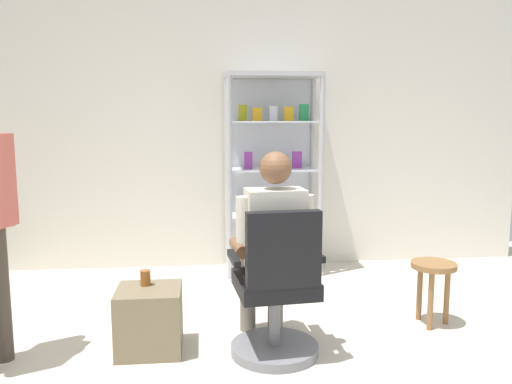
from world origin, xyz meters
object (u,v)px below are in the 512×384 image
at_px(display_cabinet_main, 272,172).
at_px(tea_glass, 145,278).
at_px(office_chair, 277,297).
at_px(seated_shopkeeper, 271,241).
at_px(storage_crate, 149,320).
at_px(wooden_stool, 433,276).

height_order(display_cabinet_main, tea_glass, display_cabinet_main).
bearing_deg(office_chair, seated_shopkeeper, 95.57).
relative_size(office_chair, seated_shopkeeper, 0.74).
bearing_deg(seated_shopkeeper, display_cabinet_main, 82.37).
height_order(storage_crate, tea_glass, tea_glass).
bearing_deg(display_cabinet_main, wooden_stool, -56.83).
height_order(display_cabinet_main, wooden_stool, display_cabinet_main).
distance_m(display_cabinet_main, wooden_stool, 1.88).
bearing_deg(storage_crate, wooden_stool, 6.58).
height_order(seated_shopkeeper, wooden_stool, seated_shopkeeper).
distance_m(office_chair, seated_shopkeeper, 0.36).
bearing_deg(office_chair, tea_glass, 163.38).
xyz_separation_m(display_cabinet_main, wooden_stool, (0.98, -1.49, -0.60)).
bearing_deg(tea_glass, wooden_stool, 4.59).
relative_size(tea_glass, wooden_stool, 0.22).
xyz_separation_m(display_cabinet_main, office_chair, (-0.22, -1.90, -0.57)).
height_order(tea_glass, wooden_stool, tea_glass).
distance_m(seated_shopkeeper, wooden_stool, 1.28).
distance_m(seated_shopkeeper, storage_crate, 0.93).
distance_m(office_chair, wooden_stool, 1.26).
distance_m(storage_crate, wooden_stool, 2.01).
bearing_deg(wooden_stool, tea_glass, -175.41).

